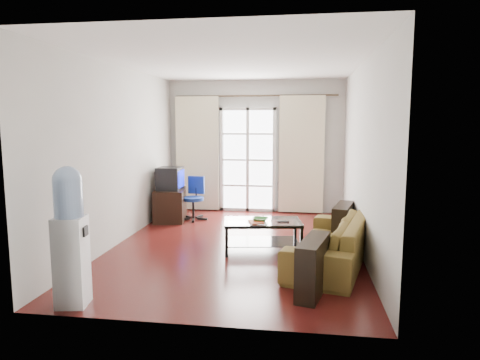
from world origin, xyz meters
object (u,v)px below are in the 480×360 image
crt_tv (169,178)px  task_chair (194,207)px  tv_stand (170,205)px  water_cooler (70,234)px  sofa (331,241)px  coffee_table (263,231)px

crt_tv → task_chair: 0.73m
tv_stand → task_chair: size_ratio=0.99×
crt_tv → water_cooler: bearing=-87.5°
crt_tv → task_chair: size_ratio=0.58×
sofa → water_cooler: 3.18m
crt_tv → water_cooler: (0.18, -3.80, -0.06)m
coffee_table → tv_stand: bearing=138.2°
crt_tv → task_chair: crt_tv is taller
tv_stand → water_cooler: water_cooler is taller
sofa → tv_stand: bearing=-113.3°
tv_stand → crt_tv: bearing=-95.6°
sofa → tv_stand: 3.57m
tv_stand → water_cooler: size_ratio=0.57×
task_chair → water_cooler: 4.00m
sofa → task_chair: 3.32m
water_cooler → task_chair: bearing=77.4°
sofa → water_cooler: size_ratio=1.56×
coffee_table → water_cooler: size_ratio=0.83×
tv_stand → coffee_table: bearing=-51.3°
tv_stand → crt_tv: crt_tv is taller
tv_stand → task_chair: task_chair is taller
sofa → water_cooler: bearing=-43.8°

